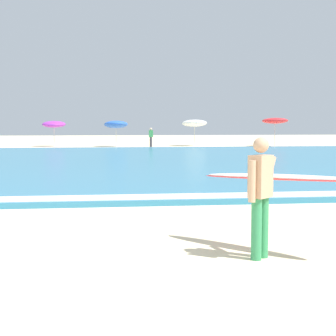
% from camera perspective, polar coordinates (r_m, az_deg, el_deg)
% --- Properties ---
extents(ground_plane, '(160.00, 160.00, 0.00)m').
position_cam_1_polar(ground_plane, '(6.63, -12.39, -12.16)').
color(ground_plane, beige).
extents(sea, '(120.00, 28.00, 0.14)m').
position_cam_1_polar(sea, '(26.23, -8.51, 0.70)').
color(sea, teal).
rests_on(sea, ground).
extents(surf_foam, '(120.00, 0.94, 0.01)m').
position_cam_1_polar(surf_foam, '(12.89, -9.83, -3.19)').
color(surf_foam, white).
rests_on(surf_foam, sea).
extents(surfer_with_board, '(2.02, 2.15, 1.73)m').
position_cam_1_polar(surfer_with_board, '(7.83, 10.84, -1.81)').
color(surfer_with_board, '#338E56').
rests_on(surfer_with_board, ground).
extents(beach_umbrella_1, '(1.93, 1.97, 2.19)m').
position_cam_1_polar(beach_umbrella_1, '(45.35, -12.15, 4.61)').
color(beach_umbrella_1, beige).
rests_on(beach_umbrella_1, ground).
extents(beach_umbrella_2, '(1.97, 2.01, 2.22)m').
position_cam_1_polar(beach_umbrella_2, '(44.36, -5.60, 4.67)').
color(beach_umbrella_2, beige).
rests_on(beach_umbrella_2, ground).
extents(beach_umbrella_3, '(2.13, 2.17, 2.31)m').
position_cam_1_polar(beach_umbrella_3, '(45.49, 2.86, 4.83)').
color(beach_umbrella_3, beige).
rests_on(beach_umbrella_3, ground).
extents(beach_umbrella_4, '(2.15, 2.17, 2.43)m').
position_cam_1_polar(beach_umbrella_4, '(45.53, 11.42, 4.99)').
color(beach_umbrella_4, beige).
rests_on(beach_umbrella_4, ground).
extents(beachgoer_near_row_left, '(0.32, 0.20, 1.58)m').
position_cam_1_polar(beachgoer_near_row_left, '(42.37, -1.84, 3.34)').
color(beachgoer_near_row_left, '#383842').
rests_on(beachgoer_near_row_left, ground).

